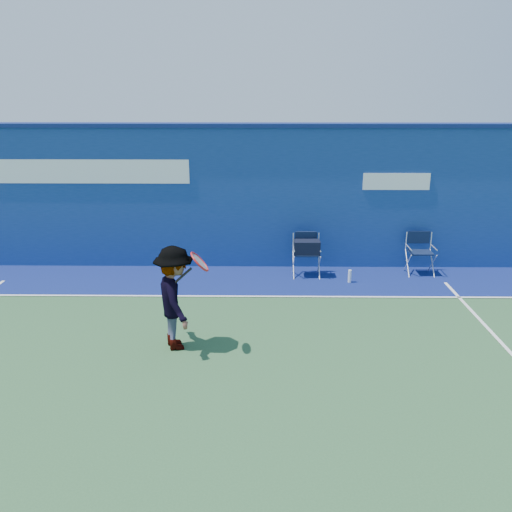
{
  "coord_description": "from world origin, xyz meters",
  "views": [
    {
      "loc": [
        0.79,
        -6.34,
        3.8
      ],
      "look_at": [
        0.68,
        2.6,
        1.0
      ],
      "focal_mm": 38.0,
      "sensor_mm": 36.0,
      "label": 1
    }
  ],
  "objects_px": {
    "directors_chair_left": "(306,258)",
    "tennis_player": "(175,298)",
    "directors_chair_right": "(420,261)",
    "water_bottle": "(350,276)"
  },
  "relations": [
    {
      "from": "directors_chair_right",
      "to": "tennis_player",
      "type": "bearing_deg",
      "value": -143.42
    },
    {
      "from": "directors_chair_left",
      "to": "tennis_player",
      "type": "relative_size",
      "value": 0.57
    },
    {
      "from": "directors_chair_left",
      "to": "directors_chair_right",
      "type": "xyz_separation_m",
      "value": [
        2.41,
        0.16,
        -0.11
      ]
    },
    {
      "from": "directors_chair_left",
      "to": "water_bottle",
      "type": "bearing_deg",
      "value": -25.75
    },
    {
      "from": "directors_chair_right",
      "to": "water_bottle",
      "type": "relative_size",
      "value": 3.27
    },
    {
      "from": "directors_chair_right",
      "to": "directors_chair_left",
      "type": "bearing_deg",
      "value": -176.31
    },
    {
      "from": "directors_chair_left",
      "to": "tennis_player",
      "type": "distance_m",
      "value": 3.98
    },
    {
      "from": "directors_chair_left",
      "to": "water_bottle",
      "type": "height_order",
      "value": "directors_chair_left"
    },
    {
      "from": "water_bottle",
      "to": "tennis_player",
      "type": "bearing_deg",
      "value": -136.95
    },
    {
      "from": "directors_chair_right",
      "to": "tennis_player",
      "type": "distance_m",
      "value": 5.79
    }
  ]
}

